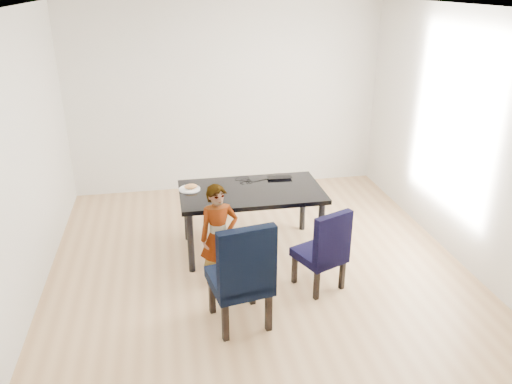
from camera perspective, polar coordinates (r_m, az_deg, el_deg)
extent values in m
cube|color=tan|center=(5.51, 0.39, -9.01)|extent=(4.50, 5.00, 0.01)
cube|color=white|center=(4.67, 0.48, 20.40)|extent=(4.50, 5.00, 0.01)
cube|color=white|center=(7.31, -3.38, 10.63)|extent=(4.50, 0.01, 2.70)
cube|color=silver|center=(2.76, 10.65, -12.24)|extent=(4.50, 0.01, 2.70)
cube|color=silver|center=(5.03, -25.69, 2.50)|extent=(0.01, 5.00, 2.70)
cube|color=silver|center=(5.78, 23.06, 5.42)|extent=(0.01, 5.00, 2.70)
cube|color=black|center=(5.76, -0.55, -3.20)|extent=(1.60, 0.90, 0.75)
cube|color=black|center=(4.50, -1.95, -9.08)|extent=(0.59, 0.61, 1.06)
cube|color=black|center=(5.08, 7.27, -6.35)|extent=(0.56, 0.57, 0.89)
imported|color=orange|center=(5.05, -4.26, -5.06)|extent=(0.43, 0.32, 1.10)
cylinder|color=white|center=(5.65, -7.61, 0.33)|extent=(0.31, 0.31, 0.01)
ellipsoid|color=#C68547|center=(5.63, -7.47, 0.64)|extent=(0.16, 0.11, 0.06)
imported|color=black|center=(5.96, 2.63, 1.78)|extent=(0.30, 0.20, 0.02)
torus|color=black|center=(5.81, -1.15, 1.15)|extent=(0.14, 0.14, 0.01)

